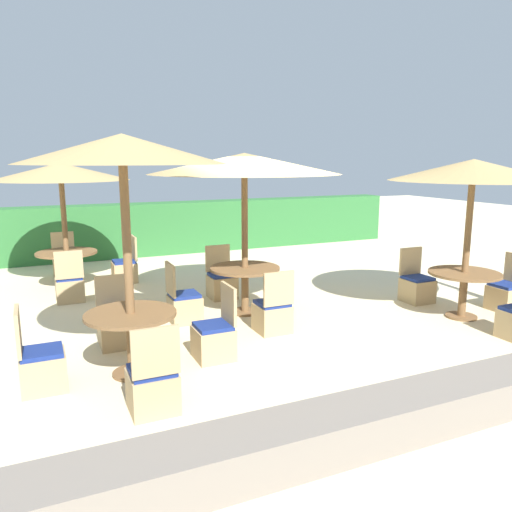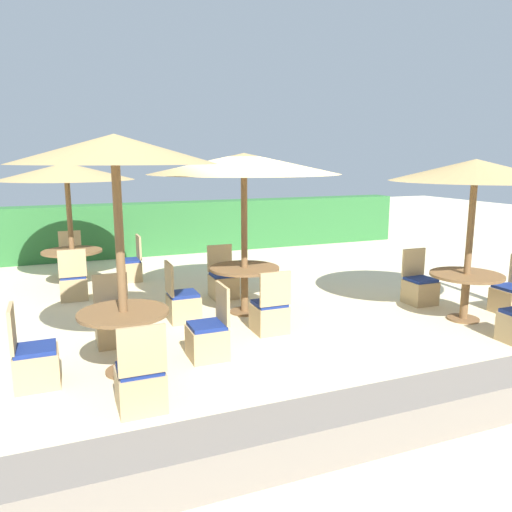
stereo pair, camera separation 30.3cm
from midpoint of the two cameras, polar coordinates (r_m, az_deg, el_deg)
The scene contains 23 objects.
ground_plane at distance 7.84m, azimuth 2.77°, elevation -7.26°, with size 40.00×40.00×0.00m, color beige.
hedge_row at distance 13.37m, azimuth -8.27°, elevation 3.26°, with size 13.00×0.70×1.34m, color #2D6B33.
stone_border at distance 5.10m, azimuth 19.82°, elevation -16.14°, with size 10.00×0.56×0.38m, color slate.
parasol_center at distance 7.80m, azimuth -0.26°, elevation 10.46°, with size 2.99×2.99×2.55m.
round_table_center at distance 8.02m, azimuth -0.25°, elevation -2.34°, with size 1.12×1.12×0.75m.
patio_chair_center_north at distance 8.99m, azimuth -2.80°, elevation -3.11°, with size 0.46×0.46×0.93m.
patio_chair_center_south at distance 7.22m, azimuth 2.79°, elevation -6.71°, with size 0.46×0.46×0.93m.
patio_chair_center_west at distance 7.76m, azimuth -7.30°, elevation -5.51°, with size 0.46×0.46×0.93m.
parasol_back_left at distance 10.13m, azimuth -20.06°, elevation 9.01°, with size 2.51×2.51×2.39m.
round_table_back_left at distance 10.30m, azimuth -19.46°, elevation -0.15°, with size 1.13×1.13×0.71m.
patio_chair_back_left_north at distance 11.35m, azimuth -19.61°, elevation -0.75°, with size 0.46×0.46×0.93m.
patio_chair_back_left_east at distance 10.47m, azimuth -13.40°, elevation -1.36°, with size 0.46×0.46×0.93m.
patio_chair_back_left_south at distance 9.37m, azimuth -19.28°, elevation -3.14°, with size 0.46×0.46×0.93m.
parasol_front_left at distance 5.66m, azimuth -14.36°, elevation 11.57°, with size 2.23×2.23×2.73m.
round_table_front_left at distance 5.97m, azimuth -13.44°, elevation -7.67°, with size 1.04×1.04×0.74m.
patio_chair_front_left_west at distance 6.04m, azimuth -22.63°, elevation -11.25°, with size 0.46×0.46×0.93m.
patio_chair_front_left_north at distance 7.01m, azimuth -14.75°, elevation -7.63°, with size 0.46×0.46×0.93m.
patio_chair_front_left_south at distance 5.21m, azimuth -11.37°, elevation -14.21°, with size 0.46×0.46×0.93m.
patio_chair_front_left_east at distance 6.34m, azimuth -4.08°, elevation -9.31°, with size 0.46×0.46×0.93m.
parasol_front_right at distance 8.16m, azimuth 24.78°, elevation 8.82°, with size 2.49×2.49×2.46m.
round_table_front_right at distance 8.37m, azimuth 23.83°, elevation -2.89°, with size 1.09×1.09×0.73m.
patio_chair_front_right_north at distance 9.11m, azimuth 19.08°, elevation -3.53°, with size 0.46×0.46×0.93m.
patio_chair_front_right_east at distance 9.14m, azimuth 27.96°, elevation -4.18°, with size 0.46×0.46×0.93m.
Camera 2 is at (-3.00, -6.80, 2.47)m, focal length 35.00 mm.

